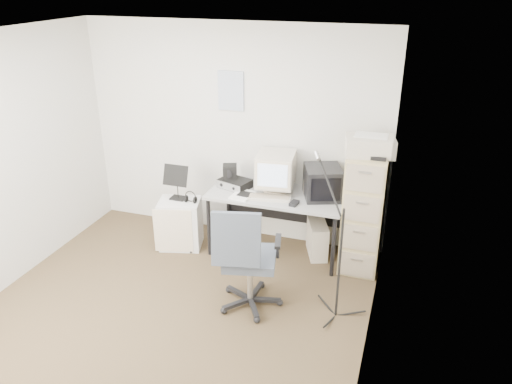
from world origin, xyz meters
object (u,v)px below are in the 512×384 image
(office_chair, at_px, (250,256))
(side_cart, at_px, (181,223))
(filing_cabinet, at_px, (364,211))
(desk, at_px, (277,223))

(office_chair, height_order, side_cart, office_chair)
(filing_cabinet, bearing_deg, office_chair, -130.34)
(filing_cabinet, distance_m, office_chair, 1.41)
(office_chair, bearing_deg, filing_cabinet, 36.67)
(desk, height_order, side_cart, desk)
(filing_cabinet, distance_m, side_cart, 2.09)
(filing_cabinet, relative_size, side_cart, 2.26)
(office_chair, relative_size, side_cart, 1.87)
(desk, distance_m, side_cart, 1.12)
(filing_cabinet, bearing_deg, side_cart, -173.18)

